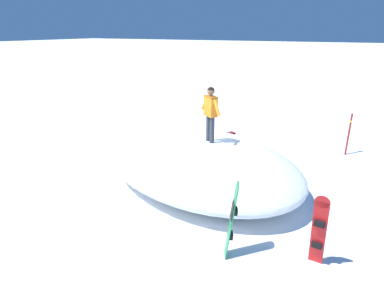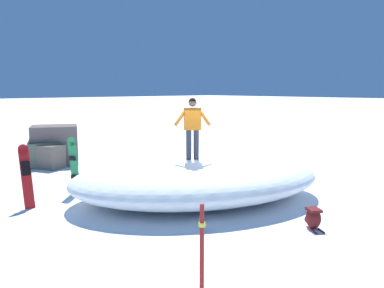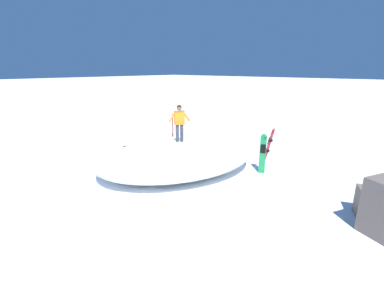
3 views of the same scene
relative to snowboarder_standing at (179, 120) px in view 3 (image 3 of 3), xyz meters
The scene contains 7 objects.
ground 2.22m from the snowboarder_standing, 49.82° to the left, with size 240.00×240.00×0.00m, color white.
snow_mound 1.60m from the snowboarder_standing, 115.49° to the left, with size 6.96×4.68×1.20m, color white.
snowboarder_standing is the anchor object (origin of this frame).
snowboard_primary_upright 4.51m from the snowboarder_standing, 127.67° to the right, with size 0.39×0.29×1.64m.
snowboard_secondary_upright 3.82m from the snowboarder_standing, 148.54° to the right, with size 0.33×0.30×1.68m.
backpack_near 3.85m from the snowboarder_standing, 10.15° to the left, with size 0.62×0.52×0.46m.
trail_marker_pole 5.63m from the snowboarder_standing, 41.45° to the right, with size 0.10×0.10×1.54m.
Camera 3 is at (-8.15, 7.68, 4.33)m, focal length 24.68 mm.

